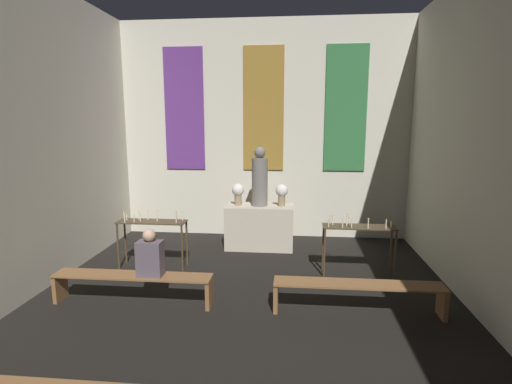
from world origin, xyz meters
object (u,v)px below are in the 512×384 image
at_px(flower_vase_right, 282,193).
at_px(person_seated, 150,256).
at_px(altar, 260,227).
at_px(statue, 260,179).
at_px(candle_rack_left, 152,228).
at_px(pew_back_right, 358,291).
at_px(candle_rack_right, 358,234).
at_px(pew_back_left, 133,282).
at_px(flower_vase_left, 238,192).

xyz_separation_m(flower_vase_right, person_seated, (-1.81, -2.82, -0.45)).
height_order(altar, statue, statue).
height_order(candle_rack_left, pew_back_right, candle_rack_left).
relative_size(statue, candle_rack_right, 0.99).
height_order(flower_vase_right, pew_back_left, flower_vase_right).
height_order(flower_vase_right, candle_rack_right, flower_vase_right).
xyz_separation_m(candle_rack_right, pew_back_right, (-0.21, -1.46, -0.40)).
distance_m(altar, pew_back_right, 3.26).
bearing_deg(flower_vase_right, altar, 180.00).
relative_size(flower_vase_right, pew_back_left, 0.19).
xyz_separation_m(candle_rack_left, pew_back_right, (3.48, -1.46, -0.40)).
xyz_separation_m(altar, flower_vase_right, (0.46, 0.00, 0.74)).
distance_m(statue, flower_vase_left, 0.54).
relative_size(candle_rack_left, person_seated, 1.78).
height_order(altar, pew_back_left, altar).
bearing_deg(altar, flower_vase_right, 0.00).
bearing_deg(person_seated, candle_rack_right, 24.64).
relative_size(candle_rack_left, pew_back_right, 0.53).
xyz_separation_m(flower_vase_left, person_seated, (-0.89, -2.82, -0.45)).
distance_m(altar, person_seated, 3.14).
xyz_separation_m(statue, pew_back_right, (1.63, -2.82, -1.14)).
xyz_separation_m(altar, person_seated, (-1.35, -2.82, 0.29)).
relative_size(flower_vase_left, candle_rack_right, 0.37).
bearing_deg(pew_back_right, statue, 120.00).
xyz_separation_m(candle_rack_right, pew_back_left, (-3.47, -1.46, -0.40)).
bearing_deg(person_seated, pew_back_left, 180.00).
relative_size(altar, person_seated, 2.02).
distance_m(pew_back_left, pew_back_right, 3.25).
bearing_deg(flower_vase_right, statue, 180.00).
height_order(altar, flower_vase_left, flower_vase_left).
bearing_deg(candle_rack_left, flower_vase_right, 30.44).
distance_m(statue, pew_back_right, 3.45).
relative_size(flower_vase_left, candle_rack_left, 0.37).
bearing_deg(candle_rack_right, flower_vase_left, 149.44).
relative_size(flower_vase_right, candle_rack_left, 0.37).
height_order(candle_rack_right, person_seated, person_seated).
height_order(statue, person_seated, statue).
bearing_deg(candle_rack_left, candle_rack_right, -0.02).
relative_size(statue, pew_back_right, 0.52).
relative_size(altar, pew_back_left, 0.60).
distance_m(flower_vase_left, candle_rack_left, 1.99).
distance_m(pew_back_left, person_seated, 0.50).
bearing_deg(candle_rack_right, flower_vase_right, 135.48).
distance_m(candle_rack_left, person_seated, 1.55).
distance_m(candle_rack_right, person_seated, 3.50).
relative_size(flower_vase_right, pew_back_right, 0.19).
bearing_deg(flower_vase_left, pew_back_left, -112.51).
xyz_separation_m(altar, pew_back_right, (1.63, -2.82, -0.12)).
relative_size(flower_vase_left, pew_back_right, 0.19).
relative_size(statue, flower_vase_right, 2.70).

